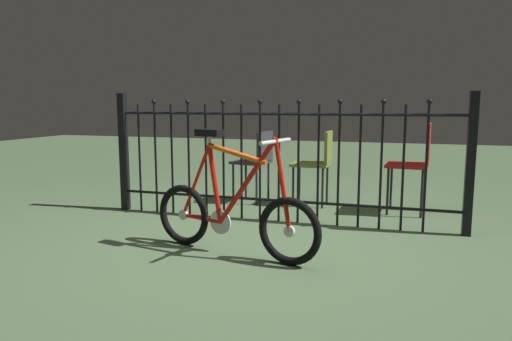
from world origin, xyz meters
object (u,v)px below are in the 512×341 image
at_px(chair_olive, 318,160).
at_px(chair_charcoal, 257,158).
at_px(chair_red, 416,159).
at_px(bicycle, 232,214).

height_order(chair_olive, chair_charcoal, chair_olive).
bearing_deg(chair_red, chair_olive, 172.91).
distance_m(bicycle, chair_charcoal, 1.82).
height_order(bicycle, chair_red, bicycle).
xyz_separation_m(chair_olive, chair_red, (0.98, -0.12, 0.06)).
relative_size(bicycle, chair_olive, 1.71).
xyz_separation_m(chair_red, chair_charcoal, (-1.65, 0.07, -0.06)).
relative_size(chair_red, chair_charcoal, 1.14).
xyz_separation_m(bicycle, chair_red, (1.28, 1.70, 0.25)).
bearing_deg(bicycle, chair_red, 53.15).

